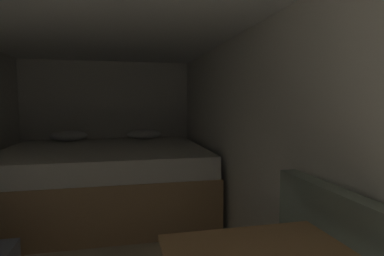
{
  "coord_description": "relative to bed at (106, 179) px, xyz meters",
  "views": [
    {
      "loc": [
        0.17,
        -0.5,
        1.36
      ],
      "look_at": [
        0.84,
        2.42,
        1.12
      ],
      "focal_mm": 29.72,
      "sensor_mm": 36.0,
      "label": 1
    }
  ],
  "objects": [
    {
      "name": "wall_back",
      "position": [
        0.0,
        1.06,
        0.58
      ],
      "size": [
        2.6,
        0.05,
        1.98
      ],
      "primitive_type": "cube",
      "color": "silver",
      "rests_on": "ground"
    },
    {
      "name": "wall_right",
      "position": [
        1.27,
        -1.55,
        0.58
      ],
      "size": [
        0.05,
        5.17,
        1.98
      ],
      "primitive_type": "cube",
      "color": "silver",
      "rests_on": "ground"
    },
    {
      "name": "ceiling_slab",
      "position": [
        0.0,
        -1.55,
        1.6
      ],
      "size": [
        2.6,
        5.17,
        0.05
      ],
      "primitive_type": "cube",
      "color": "white",
      "rests_on": "wall_left"
    },
    {
      "name": "bed",
      "position": [
        0.0,
        0.0,
        0.0
      ],
      "size": [
        2.38,
        1.99,
        0.95
      ],
      "color": "tan",
      "rests_on": "ground"
    }
  ]
}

